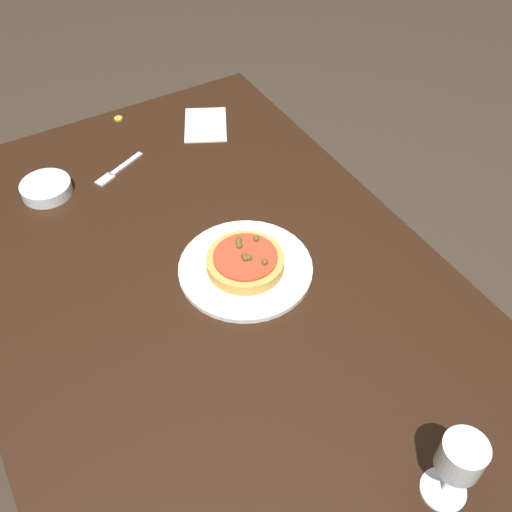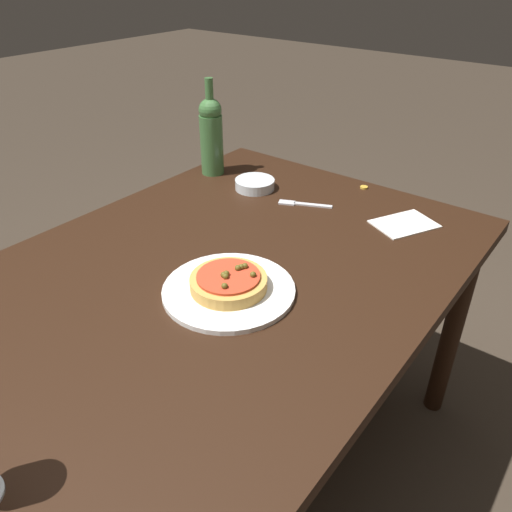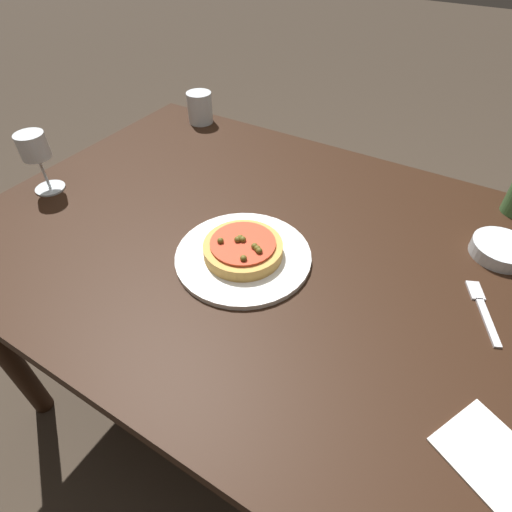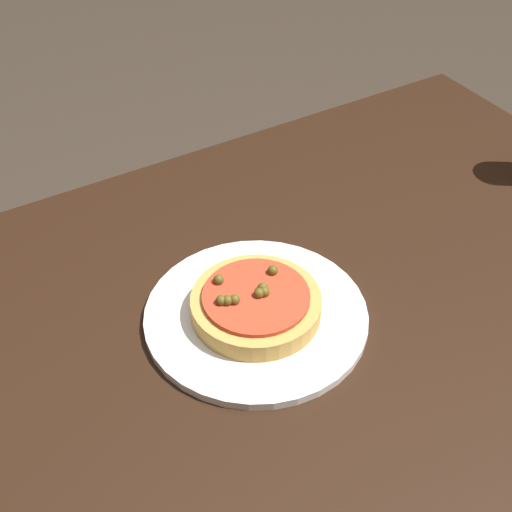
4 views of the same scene
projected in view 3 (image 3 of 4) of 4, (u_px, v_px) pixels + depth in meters
The scene contains 9 objects.
ground_plane at pixel (268, 397), 1.41m from camera, with size 14.00×14.00×0.00m, color #382D23.
dining_table at pixel (273, 266), 0.97m from camera, with size 1.42×0.97×0.73m.
dinner_plate at pixel (243, 256), 0.87m from camera, with size 0.29×0.29×0.01m.
pizza at pixel (243, 248), 0.85m from camera, with size 0.17×0.17×0.04m.
wine_glass at pixel (34, 150), 0.99m from camera, with size 0.08×0.08×0.16m.
water_cup at pixel (200, 108), 1.33m from camera, with size 0.08×0.08×0.10m.
side_bowl at pixel (501, 250), 0.87m from camera, with size 0.12×0.12×0.03m.
fork at pixel (482, 308), 0.76m from camera, with size 0.09×0.15×0.00m.
paper_napkin at pixel (502, 468), 0.56m from camera, with size 0.20×0.18×0.00m.
Camera 3 is at (0.32, -0.61, 1.33)m, focal length 28.00 mm.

